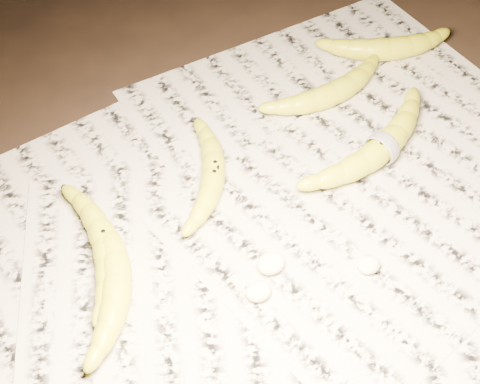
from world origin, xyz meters
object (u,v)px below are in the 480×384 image
banana_left_a (104,243)px  banana_center (213,172)px  banana_upper_a (333,92)px  banana_left_b (116,279)px  banana_taped (382,147)px  banana_upper_b (389,47)px

banana_left_a → banana_center: (0.18, 0.03, -0.00)m
banana_center → banana_upper_a: banana_upper_a is taller
banana_left_a → banana_left_b: (-0.01, -0.06, 0.00)m
banana_left_b → banana_center: size_ratio=1.07×
banana_left_a → banana_taped: size_ratio=0.81×
banana_taped → banana_upper_b: (0.16, 0.18, -0.00)m
banana_taped → banana_left_a: bearing=158.1°
banana_left_a → banana_upper_a: 0.43m
banana_left_a → banana_center: bearing=-67.0°
banana_center → banana_taped: size_ratio=0.76×
banana_left_a → banana_upper_a: banana_upper_a is taller
banana_taped → banana_upper_a: bearing=70.2°
banana_upper_b → banana_left_a: bearing=-144.1°
banana_left_a → banana_upper_b: size_ratio=1.02×
banana_center → banana_left_b: bearing=149.6°
banana_left_b → banana_upper_a: 0.45m
banana_upper_b → banana_left_b: bearing=-138.8°
banana_upper_a → banana_taped: bearing=-96.9°
banana_left_b → banana_center: bearing=-39.8°
banana_left_a → banana_left_b: bearing=-177.0°
banana_upper_a → banana_left_b: bearing=-163.4°
banana_left_a → banana_taped: 0.41m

